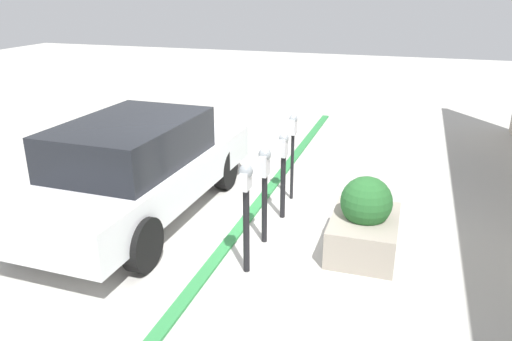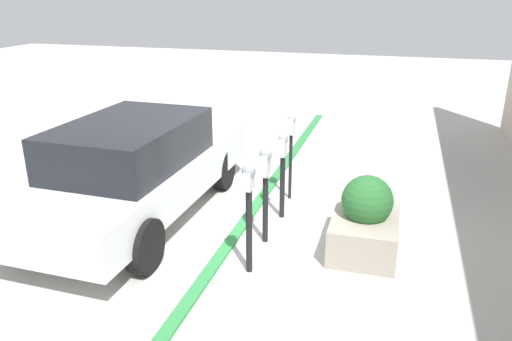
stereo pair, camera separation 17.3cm
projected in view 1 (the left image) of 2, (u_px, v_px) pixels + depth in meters
ground_plane at (249, 225)px, 7.32m from camera, size 40.00×40.00×0.00m
curb_strip at (244, 223)px, 7.34m from camera, size 13.50×0.16×0.04m
parking_meter_nearest at (246, 200)px, 5.81m from camera, size 0.20×0.17×1.39m
parking_meter_second at (265, 178)px, 6.53m from camera, size 0.20×0.17×1.34m
parking_meter_middle at (283, 163)px, 7.27m from camera, size 0.17×0.14×1.31m
parking_meter_fourth at (293, 139)px, 7.88m from camera, size 0.15×0.13×1.42m
planter_box at (365, 223)px, 6.46m from camera, size 1.24×0.85×1.04m
parked_car_front at (138, 167)px, 7.33m from camera, size 4.55×1.87×1.53m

